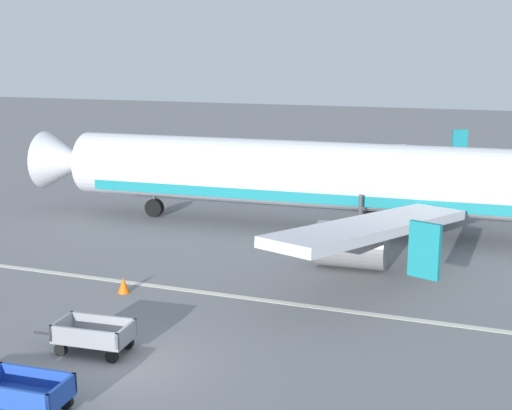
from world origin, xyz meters
The scene contains 6 objects.
ground_plane centered at (0.00, 0.00, 0.00)m, with size 220.00×220.00×0.00m, color slate.
apron_stripe centered at (0.00, 7.23, 0.01)m, with size 120.00×0.36×0.01m, color silver.
airplane centered at (2.18, 19.36, 3.05)m, with size 37.63×30.26×11.34m.
baggage_cart_nearest centered at (-1.06, -3.68, 0.60)m, with size 3.59×1.56×1.07m.
baggage_cart_second_in_row centered at (-1.55, 0.49, 0.60)m, with size 3.60×1.59×1.07m.
traffic_cone_near_plane centered at (-3.76, 6.03, 0.33)m, with size 0.50×0.50×0.66m, color orange.
Camera 1 is at (11.32, -18.11, 9.87)m, focal length 49.24 mm.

